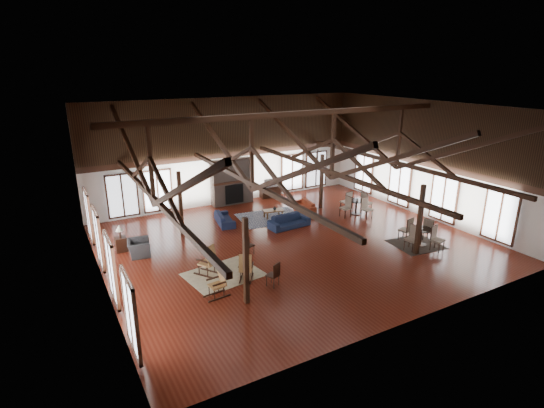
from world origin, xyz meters
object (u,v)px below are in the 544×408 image
sofa_navy_front (289,221)px  sofa_navy_left (225,218)px  armchair (139,248)px  tv_console (270,192)px  coffee_table (273,211)px  cafe_table_near (421,234)px  sofa_orange (305,205)px  cafe_table_far (356,204)px

sofa_navy_front → sofa_navy_left: 3.28m
armchair → tv_console: size_ratio=0.81×
sofa_navy_left → armchair: 4.95m
coffee_table → armchair: (-7.25, -1.36, -0.02)m
cafe_table_near → tv_console: size_ratio=1.70×
sofa_orange → cafe_table_far: bearing=54.2°
sofa_navy_left → sofa_orange: bearing=-81.6°
sofa_navy_left → sofa_navy_front: bearing=-117.5°
sofa_orange → cafe_table_far: cafe_table_far is taller
coffee_table → cafe_table_far: 4.49m
cafe_table_far → tv_console: (-2.50, 5.03, -0.23)m
sofa_navy_front → coffee_table: bearing=85.7°
armchair → coffee_table: bearing=-69.2°
cafe_table_far → tv_console: size_ratio=1.67×
coffee_table → cafe_table_near: size_ratio=0.53×
sofa_navy_front → cafe_table_near: size_ratio=0.98×
cafe_table_far → armchair: bearing=178.1°
tv_console → sofa_navy_left: bearing=-145.4°
coffee_table → armchair: size_ratio=1.11×
sofa_navy_left → cafe_table_far: 7.07m
sofa_navy_front → sofa_orange: (2.14, 1.86, -0.06)m
cafe_table_near → tv_console: (-2.31, 9.68, -0.23)m
coffee_table → armchair: 7.38m
sofa_navy_left → coffee_table: size_ratio=1.64×
sofa_navy_left → sofa_orange: 4.74m
sofa_navy_front → cafe_table_near: 6.18m
sofa_navy_front → tv_console: 5.20m
sofa_navy_left → armchair: bearing=120.7°
sofa_navy_front → armchair: 7.24m
coffee_table → cafe_table_far: cafe_table_far is taller
sofa_navy_left → armchair: size_ratio=1.82×
sofa_orange → tv_console: 3.12m
sofa_navy_front → tv_console: bearing=67.7°
sofa_navy_front → sofa_navy_left: size_ratio=1.12×
sofa_navy_front → armchair: size_ratio=2.04×
sofa_navy_left → tv_console: (4.24, 2.93, 0.04)m
sofa_orange → cafe_table_far: size_ratio=0.80×
sofa_navy_front → sofa_navy_left: (-2.60, 2.01, -0.03)m
coffee_table → cafe_table_near: bearing=-47.5°
sofa_navy_front → sofa_navy_left: sofa_navy_front is taller
coffee_table → tv_console: 3.68m
sofa_navy_left → cafe_table_near: 9.41m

